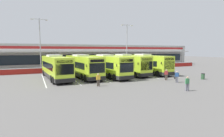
% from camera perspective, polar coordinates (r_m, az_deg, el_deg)
% --- Properties ---
extents(ground_plane, '(200.00, 200.00, 0.00)m').
position_cam_1_polar(ground_plane, '(25.67, 3.58, -4.14)').
color(ground_plane, '#605E5B').
extents(terminal_building, '(70.00, 13.00, 6.00)m').
position_cam_1_polar(terminal_building, '(50.70, -10.66, 4.14)').
color(terminal_building, '#B7B7B2').
rests_on(terminal_building, ground).
extents(red_barrier_wall, '(60.00, 0.40, 1.10)m').
position_cam_1_polar(red_barrier_wall, '(38.91, -6.35, 0.08)').
color(red_barrier_wall, maroon).
rests_on(red_barrier_wall, ground).
extents(coach_bus_leftmost, '(3.74, 12.32, 3.78)m').
position_cam_1_polar(coach_bus_leftmost, '(29.09, -17.81, 0.32)').
color(coach_bus_leftmost, '#B7DB2D').
rests_on(coach_bus_leftmost, ground).
extents(coach_bus_left_centre, '(3.74, 12.32, 3.78)m').
position_cam_1_polar(coach_bus_left_centre, '(29.79, -9.50, 0.64)').
color(coach_bus_left_centre, '#B7DB2D').
rests_on(coach_bus_left_centre, ground).
extents(coach_bus_centre, '(3.74, 12.32, 3.78)m').
position_cam_1_polar(coach_bus_centre, '(30.21, -1.50, 0.79)').
color(coach_bus_centre, '#B7DB2D').
rests_on(coach_bus_centre, ground).
extents(coach_bus_right_centre, '(3.74, 12.32, 3.78)m').
position_cam_1_polar(coach_bus_right_centre, '(33.21, 4.56, 1.24)').
color(coach_bus_right_centre, '#B7DB2D').
rests_on(coach_bus_right_centre, ground).
extents(coach_bus_rightmost, '(3.74, 12.32, 3.78)m').
position_cam_1_polar(coach_bus_rightmost, '(35.02, 10.92, 1.39)').
color(coach_bus_rightmost, '#B7DB2D').
rests_on(coach_bus_rightmost, ground).
extents(bay_stripe_far_west, '(0.14, 13.00, 0.01)m').
position_cam_1_polar(bay_stripe_far_west, '(28.77, -21.31, -3.44)').
color(bay_stripe_far_west, silver).
rests_on(bay_stripe_far_west, ground).
extents(bay_stripe_west, '(0.14, 13.00, 0.01)m').
position_cam_1_polar(bay_stripe_west, '(29.25, -13.06, -3.04)').
color(bay_stripe_west, silver).
rests_on(bay_stripe_west, ground).
extents(bay_stripe_mid_west, '(0.14, 13.00, 0.01)m').
position_cam_1_polar(bay_stripe_mid_west, '(30.31, -5.23, -2.60)').
color(bay_stripe_mid_west, silver).
rests_on(bay_stripe_mid_west, ground).
extents(bay_stripe_centre, '(0.14, 13.00, 0.01)m').
position_cam_1_polar(bay_stripe_centre, '(31.89, 1.93, -2.16)').
color(bay_stripe_centre, silver).
rests_on(bay_stripe_centre, ground).
extents(bay_stripe_mid_east, '(0.14, 13.00, 0.01)m').
position_cam_1_polar(bay_stripe_mid_east, '(33.93, 8.33, -1.73)').
color(bay_stripe_mid_east, silver).
rests_on(bay_stripe_mid_east, ground).
extents(bay_stripe_east, '(0.14, 13.00, 0.01)m').
position_cam_1_polar(bay_stripe_east, '(36.33, 13.94, -1.34)').
color(bay_stripe_east, silver).
rests_on(bay_stripe_east, ground).
extents(pedestrian_with_handbag, '(0.61, 0.53, 1.62)m').
position_cam_1_polar(pedestrian_with_handbag, '(26.08, 20.28, -2.43)').
color(pedestrian_with_handbag, slate).
rests_on(pedestrian_with_handbag, ground).
extents(pedestrian_in_dark_coat, '(0.54, 0.33, 1.62)m').
position_cam_1_polar(pedestrian_in_dark_coat, '(21.98, -4.47, -3.54)').
color(pedestrian_in_dark_coat, '#4C4238').
rests_on(pedestrian_in_dark_coat, ground).
extents(pedestrian_child, '(0.53, 0.39, 1.62)m').
position_cam_1_polar(pedestrian_child, '(27.78, 17.21, -1.81)').
color(pedestrian_child, '#4C4238').
rests_on(pedestrian_child, ground).
extents(pedestrian_near_bin, '(0.53, 0.30, 1.62)m').
position_cam_1_polar(pedestrian_near_bin, '(21.04, 23.25, -4.42)').
color(pedestrian_near_bin, slate).
rests_on(pedestrian_near_bin, ground).
extents(lamp_post_west, '(3.24, 0.28, 11.00)m').
position_cam_1_polar(lamp_post_west, '(39.67, -22.33, 8.08)').
color(lamp_post_west, '#9E9EA3').
rests_on(lamp_post_west, ground).
extents(lamp_post_centre, '(3.24, 0.28, 11.00)m').
position_cam_1_polar(lamp_post_centre, '(45.20, 4.85, 8.17)').
color(lamp_post_centre, '#9E9EA3').
rests_on(lamp_post_centre, ground).
extents(litter_bin, '(0.54, 0.54, 0.93)m').
position_cam_1_polar(litter_bin, '(30.69, 27.42, -2.26)').
color(litter_bin, '#2D5133').
rests_on(litter_bin, ground).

